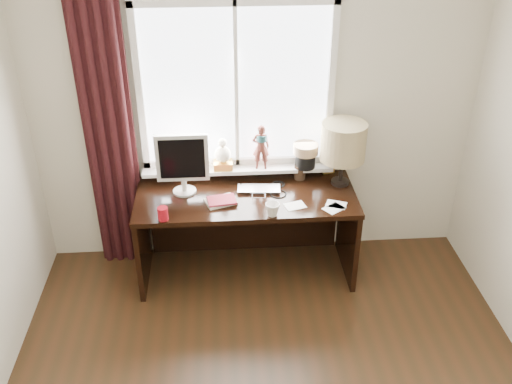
{
  "coord_description": "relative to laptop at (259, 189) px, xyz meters",
  "views": [
    {
      "loc": [
        -0.29,
        -2.13,
        3.02
      ],
      "look_at": [
        -0.05,
        1.25,
        1.0
      ],
      "focal_mm": 40.0,
      "sensor_mm": 36.0,
      "label": 1
    }
  ],
  "objects": [
    {
      "name": "mug",
      "position": [
        0.07,
        -0.36,
        0.04
      ],
      "size": [
        0.15,
        0.15,
        0.11
      ],
      "primitive_type": "imported",
      "rotation": [
        0.0,
        0.0,
        0.78
      ],
      "color": "white",
      "rests_on": "desk"
    },
    {
      "name": "desk",
      "position": [
        -0.11,
        0.04,
        -0.26
      ],
      "size": [
        1.7,
        0.7,
        0.75
      ],
      "color": "black",
      "rests_on": "floor"
    },
    {
      "name": "brush_holder",
      "position": [
        0.34,
        0.17,
        0.05
      ],
      "size": [
        0.09,
        0.09,
        0.25
      ],
      "color": "black",
      "rests_on": "desk"
    },
    {
      "name": "desk_cables",
      "position": [
        0.15,
        0.01,
        -0.01
      ],
      "size": [
        0.16,
        0.3,
        0.01
      ],
      "color": "black",
      "rests_on": "desk"
    },
    {
      "name": "curtain",
      "position": [
        -1.14,
        0.22,
        0.35
      ],
      "size": [
        0.38,
        0.09,
        2.25
      ],
      "color": "black",
      "rests_on": "floor"
    },
    {
      "name": "wall_back",
      "position": [
        -0.01,
        0.31,
        0.54
      ],
      "size": [
        3.5,
        0.0,
        2.6
      ],
      "primitive_type": "cube",
      "rotation": [
        1.57,
        0.0,
        0.0
      ],
      "color": "beige",
      "rests_on": "ground"
    },
    {
      "name": "loose_papers",
      "position": [
        0.45,
        -0.26,
        -0.01
      ],
      "size": [
        0.49,
        0.22,
        0.0
      ],
      "color": "white",
      "rests_on": "desk"
    },
    {
      "name": "notebook_stack",
      "position": [
        -0.3,
        -0.16,
        0.0
      ],
      "size": [
        0.26,
        0.22,
        0.03
      ],
      "color": "beige",
      "rests_on": "desk"
    },
    {
      "name": "monitor",
      "position": [
        -0.58,
        0.02,
        0.26
      ],
      "size": [
        0.4,
        0.18,
        0.49
      ],
      "color": "beige",
      "rests_on": "desk"
    },
    {
      "name": "laptop",
      "position": [
        0.0,
        0.0,
        0.0
      ],
      "size": [
        0.35,
        0.24,
        0.03
      ],
      "primitive_type": "imported",
      "rotation": [
        0.0,
        0.0,
        -0.08
      ],
      "color": "silver",
      "rests_on": "desk"
    },
    {
      "name": "window",
      "position": [
        -0.13,
        0.26,
        0.55
      ],
      "size": [
        1.52,
        0.23,
        1.4
      ],
      "color": "white",
      "rests_on": "ground"
    },
    {
      "name": "red_cup",
      "position": [
        -0.72,
        -0.36,
        0.04
      ],
      "size": [
        0.08,
        0.08,
        0.1
      ],
      "primitive_type": "cylinder",
      "color": "maroon",
      "rests_on": "desk"
    },
    {
      "name": "table_lamp",
      "position": [
        0.65,
        0.07,
        0.35
      ],
      "size": [
        0.35,
        0.35,
        0.52
      ],
      "color": "black",
      "rests_on": "desk"
    },
    {
      "name": "icon_frame",
      "position": [
        0.59,
        0.24,
        0.05
      ],
      "size": [
        0.1,
        0.04,
        0.13
      ],
      "color": "gold",
      "rests_on": "desk"
    }
  ]
}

